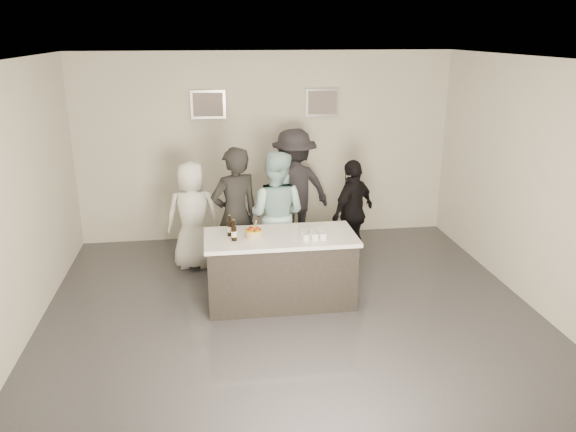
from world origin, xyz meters
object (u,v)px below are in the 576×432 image
object	(u,v)px
person_guest_left	(193,216)
person_guest_back	(294,190)
beer_bottle_a	(230,226)
person_guest_right	(353,212)
person_main_black	(235,216)
beer_bottle_b	(234,230)
cake	(254,234)
person_main_blue	(276,215)
bar_counter	(280,269)

from	to	relation	value
person_guest_left	person_guest_back	world-z (taller)	person_guest_back
beer_bottle_a	person_guest_right	distance (m)	2.10
person_main_black	person_guest_right	bearing A→B (deg)	169.12
person_main_black	person_guest_left	xyz separation A→B (m)	(-0.58, 0.58, -0.15)
beer_bottle_b	person_guest_left	xyz separation A→B (m)	(-0.52, 1.39, -0.25)
person_main_black	person_guest_back	bearing A→B (deg)	-154.61
beer_bottle_b	person_guest_right	world-z (taller)	person_guest_right
cake	person_main_blue	xyz separation A→B (m)	(0.37, 0.86, -0.05)
person_guest_left	person_guest_back	xyz separation A→B (m)	(1.54, 0.55, 0.16)
cake	person_main_black	xyz separation A→B (m)	(-0.19, 0.72, -0.00)
cake	person_main_black	size ratio (longest dim) A/B	0.12
person_guest_back	person_main_blue	bearing A→B (deg)	48.70
person_guest_back	beer_bottle_a	bearing A→B (deg)	40.01
person_main_black	beer_bottle_a	bearing A→B (deg)	57.40
beer_bottle_a	person_guest_left	bearing A→B (deg)	111.60
person_guest_left	cake	bearing A→B (deg)	123.41
beer_bottle_a	person_main_black	xyz separation A→B (m)	(0.10, 0.64, -0.09)
person_guest_left	person_guest_back	size ratio (longest dim) A/B	0.83
cake	person_guest_right	size ratio (longest dim) A/B	0.14
person_main_blue	person_guest_back	world-z (taller)	person_guest_back
cake	person_guest_right	bearing A→B (deg)	36.33
cake	person_guest_left	xyz separation A→B (m)	(-0.77, 1.30, -0.15)
cake	person_guest_left	world-z (taller)	person_guest_left
cake	beer_bottle_b	distance (m)	0.28
beer_bottle_a	person_guest_back	xyz separation A→B (m)	(1.06, 1.76, -0.08)
beer_bottle_b	person_guest_back	xyz separation A→B (m)	(1.02, 1.94, -0.08)
person_main_black	person_guest_right	xyz separation A→B (m)	(1.72, 0.40, -0.16)
bar_counter	person_guest_back	world-z (taller)	person_guest_back
person_guest_right	beer_bottle_a	bearing A→B (deg)	-11.14
beer_bottle_a	cake	bearing A→B (deg)	-16.10
cake	person_main_blue	bearing A→B (deg)	66.81
bar_counter	person_guest_back	xyz separation A→B (m)	(0.45, 1.84, 0.50)
person_main_black	person_guest_back	size ratio (longest dim) A/B	0.99
beer_bottle_b	person_main_blue	size ratio (longest dim) A/B	0.15
person_main_blue	beer_bottle_a	bearing A→B (deg)	72.48
person_guest_left	bar_counter	bearing A→B (deg)	133.01
person_main_black	person_main_blue	xyz separation A→B (m)	(0.56, 0.14, -0.05)
cake	person_guest_right	xyz separation A→B (m)	(1.53, 1.12, -0.16)
beer_bottle_a	person_guest_right	size ratio (longest dim) A/B	0.17
beer_bottle_a	person_main_blue	size ratio (longest dim) A/B	0.15
beer_bottle_b	person_main_black	bearing A→B (deg)	86.07
person_main_black	person_main_blue	size ratio (longest dim) A/B	1.05
beer_bottle_b	person_main_black	world-z (taller)	person_main_black
bar_counter	person_guest_left	world-z (taller)	person_guest_left
beer_bottle_b	person_guest_back	size ratio (longest dim) A/B	0.14
beer_bottle_a	person_main_black	size ratio (longest dim) A/B	0.14
beer_bottle_a	person_guest_right	bearing A→B (deg)	29.82
person_guest_left	person_guest_right	world-z (taller)	person_guest_left
beer_bottle_a	beer_bottle_b	world-z (taller)	same
person_main_black	person_main_blue	bearing A→B (deg)	169.80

